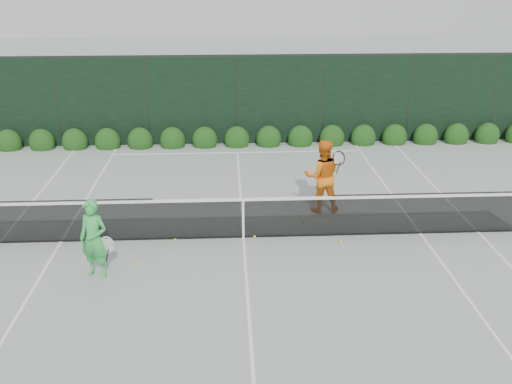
{
  "coord_description": "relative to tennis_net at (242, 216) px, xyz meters",
  "views": [
    {
      "loc": [
        -0.32,
        -11.74,
        5.79
      ],
      "look_at": [
        0.3,
        0.3,
        1.0
      ],
      "focal_mm": 40.0,
      "sensor_mm": 36.0,
      "label": 1
    }
  ],
  "objects": [
    {
      "name": "tennis_net",
      "position": [
        0.0,
        0.0,
        0.0
      ],
      "size": [
        12.9,
        0.1,
        1.07
      ],
      "color": "black",
      "rests_on": "ground"
    },
    {
      "name": "player_woman",
      "position": [
        -2.95,
        -1.56,
        0.28
      ],
      "size": [
        0.69,
        0.57,
        1.62
      ],
      "rotation": [
        0.0,
        0.0,
        -0.35
      ],
      "color": "green",
      "rests_on": "ground"
    },
    {
      "name": "hedge_row",
      "position": [
        0.02,
        7.15,
        -0.3
      ],
      "size": [
        31.66,
        0.65,
        0.94
      ],
      "color": "#143A0F",
      "rests_on": "ground"
    },
    {
      "name": "windscreen_fence",
      "position": [
        0.02,
        -2.71,
        0.98
      ],
      "size": [
        32.0,
        21.07,
        3.06
      ],
      "color": "black",
      "rests_on": "ground"
    },
    {
      "name": "player_man",
      "position": [
        2.04,
        1.46,
        0.4
      ],
      "size": [
        0.95,
        0.71,
        1.86
      ],
      "rotation": [
        0.0,
        0.0,
        3.15
      ],
      "color": "orange",
      "rests_on": "ground"
    },
    {
      "name": "court_lines",
      "position": [
        0.02,
        0.0,
        -0.53
      ],
      "size": [
        11.03,
        23.83,
        0.01
      ],
      "color": "white",
      "rests_on": "ground"
    },
    {
      "name": "ground",
      "position": [
        0.02,
        0.0,
        -0.53
      ],
      "size": [
        80.0,
        80.0,
        0.0
      ],
      "primitive_type": "plane",
      "color": "gray",
      "rests_on": "ground"
    },
    {
      "name": "tennis_balls",
      "position": [
        0.04,
        -0.19,
        -0.5
      ],
      "size": [
        4.49,
        1.91,
        0.07
      ],
      "color": "#C7DD31",
      "rests_on": "ground"
    }
  ]
}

